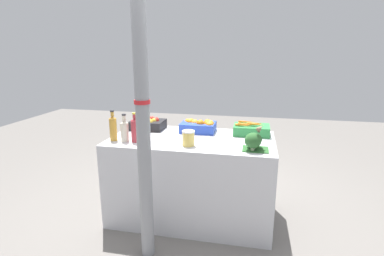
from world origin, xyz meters
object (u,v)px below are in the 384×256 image
object	(u,v)px
juice_bottle_amber	(113,128)
sparrow_bird	(259,129)
broccoli_pile	(254,140)
pickle_jar	(188,138)
juice_bottle_cloudy	(125,130)
orange_crate	(199,126)
juice_bottle_ruby	(135,129)
support_pole	(143,117)
carrot_crate	(251,129)
apple_crate	(148,124)

from	to	relation	value
juice_bottle_amber	sparrow_bird	size ratio (longest dim) A/B	2.18
broccoli_pile	juice_bottle_amber	world-z (taller)	juice_bottle_amber
juice_bottle_amber	pickle_jar	size ratio (longest dim) A/B	2.13
juice_bottle_cloudy	orange_crate	bearing A→B (deg)	38.23
juice_bottle_amber	juice_bottle_ruby	distance (m)	0.22
support_pole	juice_bottle_ruby	distance (m)	0.55
orange_crate	sparrow_bird	bearing A→B (deg)	-40.23
juice_bottle_amber	carrot_crate	bearing A→B (deg)	20.59
juice_bottle_ruby	sparrow_bird	bearing A→B (deg)	-1.52
apple_crate	juice_bottle_cloudy	distance (m)	0.48
carrot_crate	juice_bottle_cloudy	distance (m)	1.25
juice_bottle_ruby	pickle_jar	distance (m)	0.51
broccoli_pile	pickle_jar	distance (m)	0.57
orange_crate	sparrow_bird	size ratio (longest dim) A/B	2.66
juice_bottle_amber	juice_bottle_cloudy	world-z (taller)	juice_bottle_amber
juice_bottle_amber	broccoli_pile	bearing A→B (deg)	-0.49
carrot_crate	broccoli_pile	size ratio (longest dim) A/B	1.56
broccoli_pile	pickle_jar	bearing A→B (deg)	179.96
broccoli_pile	apple_crate	bearing A→B (deg)	156.51
carrot_crate	juice_bottle_ruby	size ratio (longest dim) A/B	1.28
pickle_jar	broccoli_pile	bearing A→B (deg)	-0.04
support_pole	broccoli_pile	world-z (taller)	support_pole
broccoli_pile	juice_bottle_cloudy	size ratio (longest dim) A/B	0.87
orange_crate	pickle_jar	world-z (taller)	same
broccoli_pile	juice_bottle_ruby	bearing A→B (deg)	179.41
apple_crate	juice_bottle_cloudy	size ratio (longest dim) A/B	1.36
apple_crate	orange_crate	bearing A→B (deg)	0.43
support_pole	pickle_jar	bearing A→B (deg)	58.80
juice_bottle_amber	juice_bottle_cloudy	xyz separation A→B (m)	(0.11, 0.00, -0.02)
apple_crate	juice_bottle_ruby	world-z (taller)	juice_bottle_ruby
juice_bottle_amber	apple_crate	bearing A→B (deg)	70.46
pickle_jar	sparrow_bird	size ratio (longest dim) A/B	1.03
apple_crate	orange_crate	distance (m)	0.56
broccoli_pile	pickle_jar	world-z (taller)	broccoli_pile
apple_crate	juice_bottle_ruby	size ratio (longest dim) A/B	1.28
orange_crate	juice_bottle_amber	world-z (taller)	juice_bottle_amber
broccoli_pile	juice_bottle_amber	distance (m)	1.29
orange_crate	broccoli_pile	size ratio (longest dim) A/B	1.56
broccoli_pile	juice_bottle_amber	xyz separation A→B (m)	(-1.29, 0.01, 0.04)
apple_crate	juice_bottle_amber	world-z (taller)	juice_bottle_amber
juice_bottle_cloudy	juice_bottle_ruby	bearing A→B (deg)	-0.00
juice_bottle_amber	orange_crate	bearing A→B (deg)	33.56
pickle_jar	apple_crate	bearing A→B (deg)	138.67
orange_crate	juice_bottle_amber	size ratio (longest dim) A/B	1.22
pickle_jar	juice_bottle_ruby	bearing A→B (deg)	178.80
juice_bottle_ruby	apple_crate	bearing A→B (deg)	95.91
juice_bottle_cloudy	juice_bottle_ruby	distance (m)	0.10
orange_crate	carrot_crate	world-z (taller)	orange_crate
sparrow_bird	apple_crate	bearing A→B (deg)	-96.90
juice_bottle_cloudy	sparrow_bird	size ratio (longest dim) A/B	1.96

